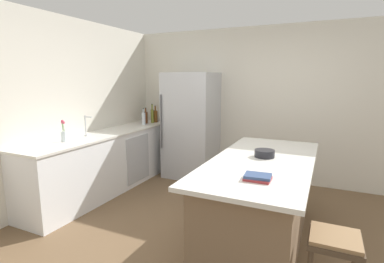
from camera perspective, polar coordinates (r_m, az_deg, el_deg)
The scene contains 17 objects.
ground_plane at distance 3.44m, azimuth 5.35°, elevation -20.09°, with size 7.20×7.20×0.00m, color brown.
wall_rear at distance 5.17m, azimuth 14.12°, elevation 5.07°, with size 6.00×0.10×2.60m, color silver.
wall_left at distance 4.45m, azimuth -25.55°, elevation 3.62°, with size 0.10×6.00×2.60m, color silver.
counter_run_left at distance 4.80m, azimuth -15.99°, elevation -5.57°, with size 0.64×2.92×0.92m.
kitchen_island at distance 3.29m, azimuth 13.24°, elevation -12.87°, with size 1.00×2.21×0.90m.
refrigerator at distance 5.20m, azimuth -0.17°, elevation 1.20°, with size 0.85×0.76×1.84m.
bar_stool at distance 2.51m, azimuth 25.96°, elevation -19.99°, with size 0.36×0.36×0.62m.
sink_faucet at distance 4.44m, azimuth -19.92°, elevation 1.12°, with size 0.15×0.05×0.30m.
flower_vase at distance 4.17m, azimuth -23.74°, elevation -0.46°, with size 0.07×0.07×0.29m.
vinegar_bottle at distance 5.78m, azimuth -7.79°, elevation 3.27°, with size 0.05×0.05×0.33m.
whiskey_bottle at distance 5.62m, azimuth -7.15°, elevation 3.02°, with size 0.08×0.08×0.31m.
olive_oil_bottle at distance 5.54m, azimuth -7.75°, elevation 3.13°, with size 0.06×0.06×0.36m.
syrup_bottle at distance 5.52m, azimuth -9.00°, elevation 2.78°, with size 0.07×0.07×0.29m.
hot_sauce_bottle at distance 5.42m, azimuth -9.31°, elevation 2.39°, with size 0.05×0.05×0.22m.
soda_bottle at distance 5.31m, azimuth -9.42°, elevation 2.55°, with size 0.07×0.07×0.30m.
cookbook_stack at distance 2.52m, azimuth 12.69°, elevation -8.69°, with size 0.23×0.18×0.05m.
mixing_bowl at distance 3.25m, azimuth 13.96°, elevation -4.17°, with size 0.21×0.21×0.08m.
Camera 1 is at (0.98, -2.81, 1.73)m, focal length 27.36 mm.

